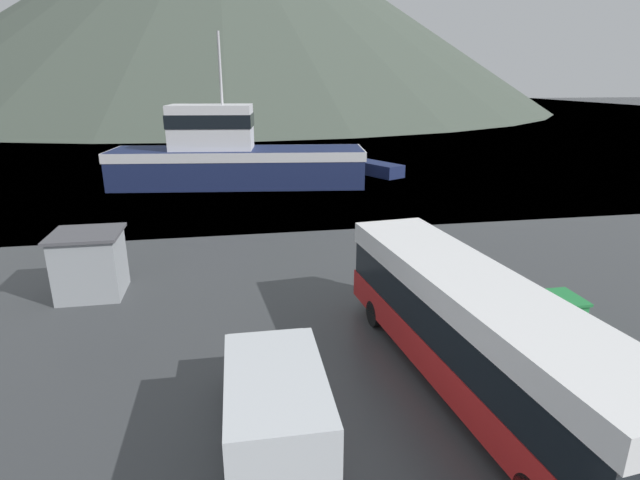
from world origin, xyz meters
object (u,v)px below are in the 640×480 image
Objects in this scene: delivery_van at (274,403)px; storage_bin at (558,310)px; fishing_boat at (233,156)px; dock_kiosk at (90,264)px; small_boat at (367,167)px; tour_bus at (472,328)px.

storage_bin is at bearing 23.96° from delivery_van.
fishing_boat is at bearing 91.50° from delivery_van.
fishing_boat is at bearing 74.18° from dock_kiosk.
storage_bin is at bearing 60.08° from small_boat.
delivery_van is at bearing -156.57° from storage_bin.
fishing_boat is 21.32m from dock_kiosk.
small_boat is (5.99, 32.45, -1.29)m from tour_bus.
small_boat is (17.77, 23.99, -0.76)m from dock_kiosk.
storage_bin is at bearing -18.28° from dock_kiosk.
tour_bus is at bearing 15.56° from delivery_van.
dock_kiosk is 0.34× the size of small_boat.
fishing_boat is (-5.98, 28.95, 0.50)m from tour_bus.
storage_bin is 0.58× the size of dock_kiosk.
delivery_van is 11.21m from storage_bin.
delivery_van is 0.73× the size of small_boat.
dock_kiosk reaches higher than small_boat.
fishing_boat reaches higher than dock_kiosk.
small_boat is (1.19, 29.47, 0.03)m from storage_bin.
small_boat is at bearing 71.87° from delivery_van.
delivery_van is 35.80m from small_boat.
tour_bus reaches higher than delivery_van.
dock_kiosk is 29.86m from small_boat.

